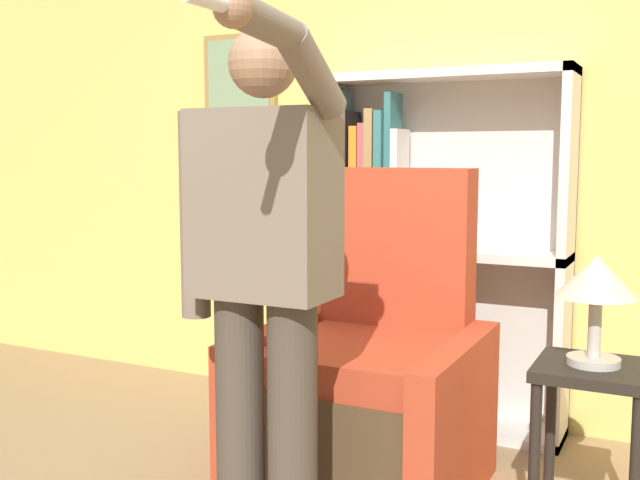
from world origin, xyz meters
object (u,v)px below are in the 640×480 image
Objects in this scene: armchair at (371,389)px; table_lamp at (597,284)px; bookcase at (410,257)px; side_table at (591,407)px; person_standing at (262,272)px.

armchair is 0.95m from table_lamp.
bookcase is 1.27m from table_lamp.
bookcase is at bearing 137.07° from side_table.
side_table is (0.81, -0.10, 0.08)m from armchair.
bookcase is at bearing 92.47° from person_standing.
table_lamp is at bearing -6.87° from armchair.
side_table is at bearing -6.87° from armchair.
bookcase reaches higher than person_standing.
table_lamp is at bearing 180.00° from side_table.
side_table is at bearing -42.93° from bookcase.
armchair is at bearing 173.13° from table_lamp.
person_standing is at bearing -145.03° from side_table.
bookcase is at bearing 98.93° from armchair.
bookcase is 1.31m from side_table.
armchair reaches higher than table_lamp.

